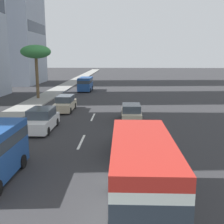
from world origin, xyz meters
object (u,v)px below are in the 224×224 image
Objects in this scene: van_lead at (85,83)px; car_fourth at (130,138)px; car_second at (41,120)px; car_seventh at (65,104)px; car_sixth at (131,113)px; palm_tree at (36,52)px; minibus_third at (142,175)px.

car_fourth is at bearing 12.71° from van_lead.
van_lead is 1.07× the size of car_second.
van_lead reaches higher than car_seventh.
car_seventh is (12.30, 6.55, -0.00)m from car_fourth.
car_sixth is at bearing -2.36° from car_fourth.
car_fourth is 0.65× the size of palm_tree.
palm_tree reaches higher than minibus_third.
van_lead is at bearing 179.99° from car_seventh.
car_sixth is (7.75, -0.32, -0.03)m from car_fourth.
car_fourth is at bearing 28.02° from car_seventh.
car_fourth is (7.18, 0.20, -0.83)m from minibus_third.
car_fourth is 0.99× the size of car_seventh.
palm_tree is at bearing 23.73° from minibus_third.
van_lead is 0.82× the size of minibus_third.
car_fourth is 7.75m from car_sixth.
car_sixth is (14.92, -0.12, -0.86)m from minibus_third.
car_second is 13.69m from minibus_third.
minibus_third is 1.44× the size of car_sixth.
car_second is at bearing -162.38° from palm_tree.
minibus_third is 20.63m from car_seventh.
van_lead is 1.09× the size of car_fourth.
van_lead is 1.18× the size of car_sixth.
minibus_third is 30.29m from palm_tree.
palm_tree is (20.24, 11.85, 5.42)m from car_fourth.
car_second is at bearing -0.73° from van_lead.
palm_tree reaches higher than car_sixth.
car_seventh is at bearing 19.11° from minibus_third.
car_sixth is at bearing -0.45° from minibus_third.
car_fourth is at bearing 177.64° from car_sixth.
van_lead is 36.84m from minibus_third.
car_second is at bearing 31.10° from minibus_third.
palm_tree is (15.71, 4.99, 5.38)m from car_second.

